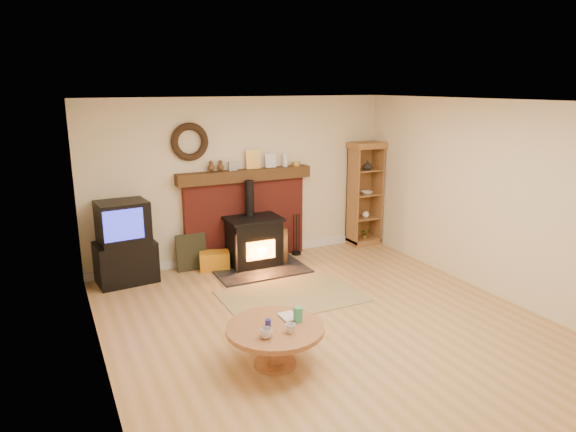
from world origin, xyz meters
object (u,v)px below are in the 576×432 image
tv_unit (125,244)px  curio_cabinet (364,194)px  coffee_table (275,334)px  wood_stove (254,243)px

tv_unit → curio_cabinet: curio_cabinet is taller
tv_unit → coffee_table: bearing=-71.8°
wood_stove → coffee_table: bearing=-108.1°
coffee_table → curio_cabinet: bearing=44.7°
tv_unit → curio_cabinet: 4.14m
tv_unit → curio_cabinet: size_ratio=0.66×
wood_stove → curio_cabinet: (2.21, 0.28, 0.53)m
curio_cabinet → coffee_table: bearing=-135.3°
wood_stove → curio_cabinet: bearing=7.1°
coffee_table → tv_unit: bearing=108.2°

